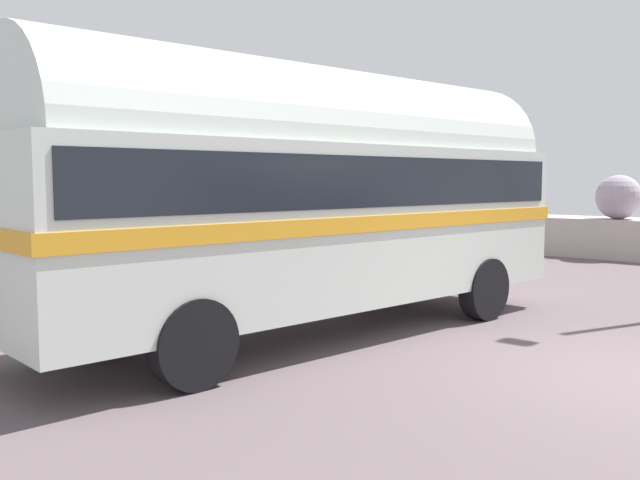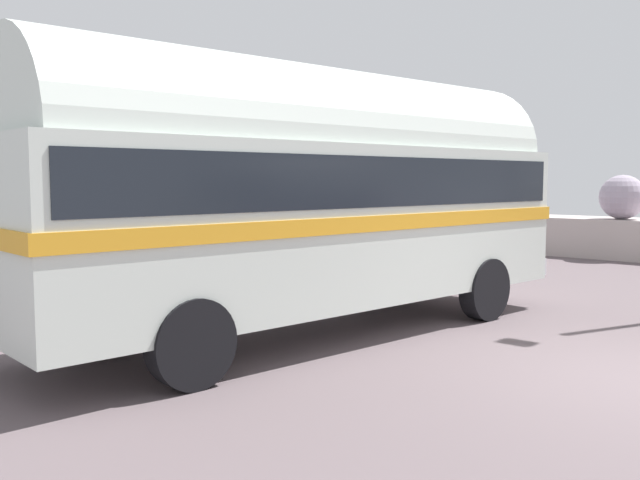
# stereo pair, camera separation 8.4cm
# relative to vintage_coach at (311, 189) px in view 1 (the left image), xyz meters

# --- Properties ---
(vintage_coach) EXTENTS (3.46, 8.81, 3.70)m
(vintage_coach) POSITION_rel_vintage_coach_xyz_m (0.00, 0.00, 0.00)
(vintage_coach) COLOR black
(vintage_coach) RESTS_ON ground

